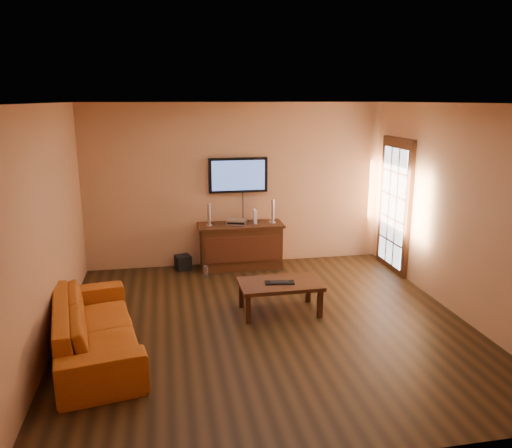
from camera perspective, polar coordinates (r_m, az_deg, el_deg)
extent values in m
plane|color=black|center=(6.39, 1.27, -11.37)|extent=(5.00, 5.00, 0.00)
plane|color=tan|center=(8.35, -2.22, 4.46)|extent=(5.00, 0.00, 5.00)
plane|color=tan|center=(5.95, -22.92, -0.59)|extent=(0.00, 5.00, 5.00)
plane|color=tan|center=(6.89, 22.15, 1.35)|extent=(0.00, 5.00, 5.00)
plane|color=white|center=(5.77, 1.42, 13.65)|extent=(5.00, 5.00, 0.00)
cube|color=#32180B|center=(8.37, 15.55, 1.89)|extent=(0.06, 1.02, 2.22)
cube|color=white|center=(8.36, 15.33, 1.88)|extent=(0.01, 0.79, 1.89)
cube|color=#32180B|center=(8.32, -1.76, -2.63)|extent=(1.32, 0.50, 0.71)
cube|color=black|center=(8.07, -1.48, -2.90)|extent=(1.22, 0.02, 0.42)
cube|color=#32180B|center=(8.22, -1.78, -0.14)|extent=(1.40, 0.54, 0.04)
cube|color=black|center=(8.28, -2.06, 5.60)|extent=(0.98, 0.07, 0.58)
cube|color=#3E5AA3|center=(8.24, -2.02, 5.56)|extent=(0.88, 0.01, 0.49)
cube|color=#32180B|center=(6.58, 2.75, -6.87)|extent=(1.07, 0.65, 0.05)
cube|color=#32180B|center=(6.33, -0.91, -9.76)|extent=(0.06, 0.06, 0.37)
cube|color=#32180B|center=(6.55, 7.33, -9.04)|extent=(0.06, 0.06, 0.37)
cube|color=#32180B|center=(6.80, -1.70, -8.03)|extent=(0.06, 0.06, 0.37)
cube|color=#32180B|center=(7.00, 5.99, -7.43)|extent=(0.06, 0.06, 0.37)
imported|color=#A94E12|center=(5.83, -18.00, -10.16)|extent=(1.00, 2.21, 0.83)
cylinder|color=silver|center=(8.14, -5.37, -0.13)|extent=(0.10, 0.10, 0.02)
cylinder|color=silver|center=(8.10, -5.40, 1.15)|extent=(0.06, 0.06, 0.36)
cylinder|color=silver|center=(8.30, 1.89, 0.20)|extent=(0.11, 0.11, 0.02)
cylinder|color=silver|center=(8.26, 1.90, 1.52)|extent=(0.06, 0.06, 0.38)
cube|color=silver|center=(8.21, -2.19, 0.26)|extent=(0.38, 0.33, 0.07)
cube|color=white|center=(8.25, -0.12, 0.89)|extent=(0.05, 0.17, 0.23)
cube|color=black|center=(8.37, -8.34, -4.36)|extent=(0.29, 0.29, 0.24)
cylinder|color=white|center=(7.95, -5.74, -5.47)|extent=(0.07, 0.07, 0.19)
sphere|color=white|center=(7.91, -5.75, -4.79)|extent=(0.04, 0.04, 0.04)
cube|color=black|center=(6.53, 2.73, -6.71)|extent=(0.39, 0.19, 0.02)
cube|color=black|center=(6.53, 2.73, -6.62)|extent=(0.26, 0.13, 0.01)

